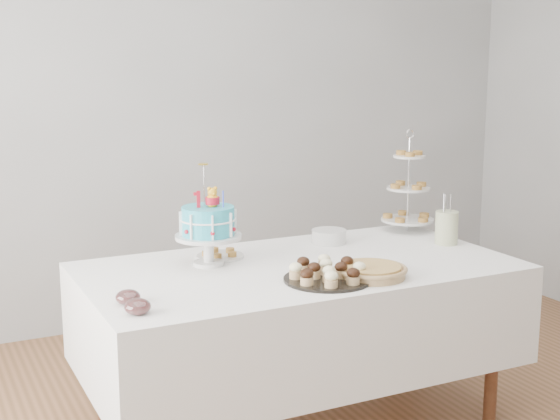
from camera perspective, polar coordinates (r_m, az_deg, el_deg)
name	(u,v)px	position (r m, az deg, el deg)	size (l,w,h in m)	color
walls	(334,142)	(3.13, 4.00, 4.97)	(5.04, 4.04, 2.70)	gray
table	(299,313)	(3.57, 1.39, -7.55)	(1.92, 1.02, 0.77)	silver
birthday_cake	(208,238)	(3.48, -5.26, -2.06)	(0.30, 0.30, 0.45)	silver
cupcake_tray	(328,271)	(3.25, 3.50, -4.50)	(0.37, 0.37, 0.08)	black
pie	(371,271)	(3.32, 6.65, -4.42)	(0.31, 0.31, 0.05)	tan
tiered_stand	(408,189)	(4.18, 9.37, 1.53)	(0.28, 0.28, 0.54)	silver
plate_stack	(329,236)	(3.90, 3.60, -1.94)	(0.17, 0.17, 0.07)	silver
pastry_plate	(220,254)	(3.63, -4.40, -3.25)	(0.22, 0.22, 0.03)	silver
jam_bowl_a	(138,307)	(2.89, -10.38, -6.98)	(0.10, 0.10, 0.06)	silver
jam_bowl_b	(128,297)	(3.01, -11.06, -6.29)	(0.09, 0.09, 0.06)	silver
utensil_pitcher	(447,226)	(3.95, 12.10, -1.17)	(0.12, 0.11, 0.25)	beige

